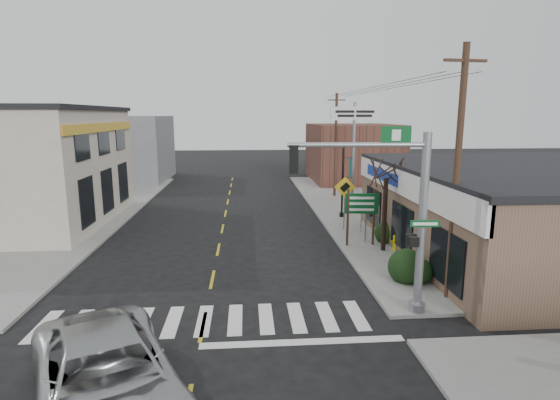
{
  "coord_description": "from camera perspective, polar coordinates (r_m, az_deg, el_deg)",
  "views": [
    {
      "loc": [
        1.42,
        -12.8,
        6.52
      ],
      "look_at": [
        2.91,
        6.15,
        2.8
      ],
      "focal_mm": 28.0,
      "sensor_mm": 36.0,
      "label": 1
    }
  ],
  "objects": [
    {
      "name": "dance_center_sign",
      "position": [
        30.77,
        9.66,
        9.1
      ],
      "size": [
        3.41,
        0.21,
        7.25
      ],
      "rotation": [
        0.0,
        0.0,
        0.08
      ],
      "color": "gray",
      "rests_on": "sidewalk_right"
    },
    {
      "name": "ground",
      "position": [
        14.44,
        -10.03,
        -15.96
      ],
      "size": [
        140.0,
        140.0,
        0.0
      ],
      "primitive_type": "plane",
      "color": "black",
      "rests_on": "ground"
    },
    {
      "name": "thrift_store",
      "position": [
        23.34,
        29.72,
        -1.57
      ],
      "size": [
        12.0,
        14.0,
        4.0
      ],
      "primitive_type": "cube",
      "color": "brown",
      "rests_on": "ground"
    },
    {
      "name": "sidewalk_right",
      "position": [
        27.66,
        11.56,
        -2.65
      ],
      "size": [
        6.0,
        38.0,
        0.13
      ],
      "primitive_type": "cube",
      "color": "slate",
      "rests_on": "ground"
    },
    {
      "name": "bldg_distant_left",
      "position": [
        46.61,
        -20.06,
        6.32
      ],
      "size": [
        9.0,
        10.0,
        6.4
      ],
      "primitive_type": "cube",
      "color": "slate",
      "rests_on": "ground"
    },
    {
      "name": "left_building",
      "position": [
        30.59,
        -32.65,
        3.47
      ],
      "size": [
        12.0,
        12.0,
        6.8
      ],
      "primitive_type": "cube",
      "color": "#BDB19D",
      "rests_on": "ground"
    },
    {
      "name": "crosswalk",
      "position": [
        14.79,
        -9.88,
        -15.24
      ],
      "size": [
        11.0,
        2.2,
        0.01
      ],
      "primitive_type": "cube",
      "color": "silver",
      "rests_on": "ground"
    },
    {
      "name": "ped_crossing_sign",
      "position": [
        24.55,
        8.46,
        0.77
      ],
      "size": [
        1.18,
        0.08,
        3.03
      ],
      "rotation": [
        0.0,
        0.0,
        -0.27
      ],
      "color": "gray",
      "rests_on": "sidewalk_right"
    },
    {
      "name": "guide_sign",
      "position": [
        21.82,
        10.57,
        -1.19
      ],
      "size": [
        1.61,
        0.14,
        2.82
      ],
      "rotation": [
        0.0,
        0.0,
        -0.1
      ],
      "color": "#442D1F",
      "rests_on": "sidewalk_right"
    },
    {
      "name": "bldg_distant_right",
      "position": [
        44.25,
        9.42,
        6.1
      ],
      "size": [
        8.0,
        10.0,
        5.6
      ],
      "primitive_type": "cube",
      "color": "#553126",
      "rests_on": "ground"
    },
    {
      "name": "shrub_front",
      "position": [
        17.95,
        16.19,
        -8.39
      ],
      "size": [
        1.45,
        1.45,
        1.08
      ],
      "primitive_type": "ellipsoid",
      "color": "#1A3313",
      "rests_on": "sidewalk_right"
    },
    {
      "name": "fire_hydrant",
      "position": [
        21.68,
        14.82,
        -5.28
      ],
      "size": [
        0.25,
        0.25,
        0.78
      ],
      "rotation": [
        0.0,
        0.0,
        0.05
      ],
      "color": "#D3D805",
      "rests_on": "sidewalk_right"
    },
    {
      "name": "sidewalk_left",
      "position": [
        28.57,
        -25.79,
        -3.11
      ],
      "size": [
        6.0,
        38.0,
        0.13
      ],
      "primitive_type": "cube",
      "color": "slate",
      "rests_on": "ground"
    },
    {
      "name": "lamp_post",
      "position": [
        27.65,
        8.31,
        3.38
      ],
      "size": [
        0.61,
        0.48,
        4.72
      ],
      "rotation": [
        0.0,
        0.0,
        0.15
      ],
      "color": "black",
      "rests_on": "sidewalk_right"
    },
    {
      "name": "utility_pole_near",
      "position": [
        15.94,
        22.08,
        3.27
      ],
      "size": [
        1.51,
        0.23,
        8.68
      ],
      "rotation": [
        0.0,
        0.0,
        0.1
      ],
      "color": "#452D1E",
      "rests_on": "sidewalk_right"
    },
    {
      "name": "utility_pole_far",
      "position": [
        34.89,
        7.28,
        7.25
      ],
      "size": [
        1.4,
        0.21,
        8.03
      ],
      "rotation": [
        0.0,
        0.0,
        -0.03
      ],
      "color": "#3C321F",
      "rests_on": "sidewalk_right"
    },
    {
      "name": "bare_tree",
      "position": [
        20.85,
        13.78,
        4.51
      ],
      "size": [
        2.62,
        2.62,
        5.24
      ],
      "rotation": [
        0.0,
        0.0,
        0.35
      ],
      "color": "black",
      "rests_on": "sidewalk_right"
    },
    {
      "name": "suv",
      "position": [
        10.98,
        -21.76,
        -20.78
      ],
      "size": [
        5.19,
        6.85,
        1.73
      ],
      "primitive_type": "imported",
      "rotation": [
        0.0,
        0.0,
        0.43
      ],
      "color": "#A7AAAC",
      "rests_on": "ground"
    },
    {
      "name": "traffic_signal_pole",
      "position": [
        14.23,
        15.54,
        -0.63
      ],
      "size": [
        4.77,
        0.38,
        6.05
      ],
      "rotation": [
        0.0,
        0.0,
        -0.05
      ],
      "color": "gray",
      "rests_on": "sidewalk_right"
    },
    {
      "name": "shrub_back",
      "position": [
        22.99,
        13.74,
        -4.22
      ],
      "size": [
        1.21,
        1.21,
        0.91
      ],
      "primitive_type": "ellipsoid",
      "color": "black",
      "rests_on": "sidewalk_right"
    },
    {
      "name": "center_line",
      "position": [
        21.84,
        -8.06,
        -6.39
      ],
      "size": [
        0.12,
        56.0,
        0.01
      ],
      "primitive_type": "cube",
      "color": "gold",
      "rests_on": "ground"
    }
  ]
}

